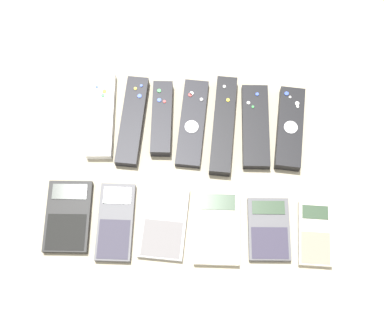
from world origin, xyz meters
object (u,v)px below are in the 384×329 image
object	(u,v)px
remote_6	(290,128)
remote_5	(255,126)
calculator_3	(217,227)
remote_0	(102,115)
calculator_1	(116,222)
calculator_4	(269,229)
remote_4	(223,125)
remote_1	(132,121)
calculator_2	(164,223)
remote_2	(162,118)
calculator_0	(68,216)
calculator_5	(315,234)
remote_3	(192,123)

from	to	relation	value
remote_6	remote_5	bearing A→B (deg)	-176.90
calculator_3	remote_0	bearing A→B (deg)	136.55
calculator_1	calculator_4	size ratio (longest dim) A/B	1.22
remote_4	remote_6	size ratio (longest dim) A/B	1.20
remote_1	calculator_2	world-z (taller)	remote_1
remote_1	remote_6	size ratio (longest dim) A/B	1.10
remote_2	remote_5	xyz separation A→B (m)	(0.19, -0.00, -0.00)
calculator_0	calculator_5	size ratio (longest dim) A/B	1.19
remote_3	remote_5	xyz separation A→B (m)	(0.13, -0.00, 0.00)
calculator_5	remote_6	bearing A→B (deg)	102.75
calculator_1	remote_4	bearing A→B (deg)	45.70
remote_0	remote_5	size ratio (longest dim) A/B	1.05
remote_6	calculator_1	xyz separation A→B (m)	(-0.34, -0.22, -0.00)
remote_0	remote_3	world-z (taller)	remote_0
calculator_0	calculator_5	bearing A→B (deg)	-3.46
calculator_4	calculator_3	bearing A→B (deg)	178.64
remote_0	remote_5	distance (m)	0.32
remote_6	calculator_5	world-z (taller)	remote_6
calculator_1	calculator_3	bearing A→B (deg)	-1.21
remote_1	calculator_1	size ratio (longest dim) A/B	1.28
calculator_2	calculator_5	bearing A→B (deg)	1.32
remote_0	remote_1	distance (m)	0.07
calculator_0	calculator_2	size ratio (longest dim) A/B	1.00
calculator_0	calculator_4	distance (m)	0.39
calculator_1	calculator_3	distance (m)	0.20
remote_1	calculator_1	bearing A→B (deg)	-90.87
remote_3	calculator_5	bearing A→B (deg)	-38.78
remote_0	remote_3	size ratio (longest dim) A/B	0.99
calculator_2	calculator_1	bearing A→B (deg)	-174.76
remote_6	calculator_5	distance (m)	0.22
remote_1	remote_4	distance (m)	0.19
calculator_0	calculator_2	distance (m)	0.19
remote_4	calculator_4	distance (m)	0.23
remote_6	calculator_0	size ratio (longest dim) A/B	1.23
remote_0	remote_3	xyz separation A→B (m)	(0.19, -0.00, -0.00)
remote_6	calculator_2	bearing A→B (deg)	-135.11
remote_0	remote_1	xyz separation A→B (m)	(0.07, -0.01, 0.00)
remote_3	calculator_0	world-z (taller)	remote_3
calculator_0	calculator_3	bearing A→B (deg)	-3.64
calculator_5	remote_3	bearing A→B (deg)	138.94
remote_3	calculator_3	bearing A→B (deg)	-71.74
remote_5	calculator_3	size ratio (longest dim) A/B	1.24
remote_0	calculator_0	world-z (taller)	remote_0
calculator_1	calculator_3	world-z (taller)	same
remote_0	calculator_5	bearing A→B (deg)	-30.83
remote_5	calculator_2	world-z (taller)	remote_5
remote_0	calculator_1	xyz separation A→B (m)	(0.06, -0.22, -0.00)
remote_1	calculator_2	xyz separation A→B (m)	(0.08, -0.21, -0.00)
calculator_0	calculator_1	bearing A→B (deg)	-6.20
calculator_1	calculator_5	bearing A→B (deg)	-1.59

